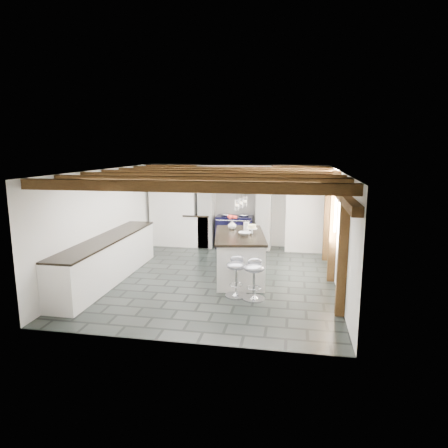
% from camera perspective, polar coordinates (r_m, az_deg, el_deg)
% --- Properties ---
extents(ground, '(6.00, 6.00, 0.00)m').
position_cam_1_polar(ground, '(8.73, -1.12, -7.58)').
color(ground, black).
rests_on(ground, ground).
extents(room_shell, '(6.00, 6.03, 6.00)m').
position_cam_1_polar(room_shell, '(9.94, -3.00, 1.03)').
color(room_shell, silver).
rests_on(room_shell, ground).
extents(range_cooker, '(1.00, 0.63, 0.99)m').
position_cam_1_polar(range_cooker, '(11.16, 1.54, -1.02)').
color(range_cooker, black).
rests_on(range_cooker, ground).
extents(kitchen_island, '(1.33, 2.09, 1.28)m').
position_cam_1_polar(kitchen_island, '(8.56, 2.24, -4.51)').
color(kitchen_island, white).
rests_on(kitchen_island, ground).
extents(bar_stool_near, '(0.47, 0.47, 0.77)m').
position_cam_1_polar(bar_stool_near, '(7.38, 4.29, -7.19)').
color(bar_stool_near, silver).
rests_on(bar_stool_near, ground).
extents(bar_stool_far, '(0.42, 0.42, 0.77)m').
position_cam_1_polar(bar_stool_far, '(7.51, 1.77, -6.83)').
color(bar_stool_far, silver).
rests_on(bar_stool_far, ground).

